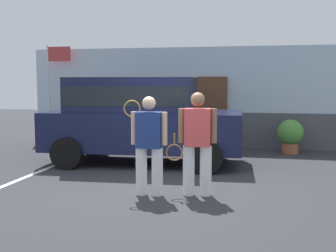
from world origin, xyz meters
TOP-DOWN VIEW (x-y plane):
  - ground_plane at (0.00, 0.00)m, footprint 40.00×40.00m
  - parking_stripe_0 at (-2.88, 1.50)m, footprint 0.12×4.40m
  - house_frontage at (0.00, 5.62)m, footprint 10.74×0.40m
  - parked_suv at (-1.03, 2.49)m, footprint 4.71×2.39m
  - tennis_player_man at (-0.05, -0.27)m, footprint 0.77×0.28m
  - tennis_player_woman at (0.75, -0.11)m, footprint 0.91×0.32m
  - potted_plant_by_porch at (2.60, 4.73)m, footprint 0.70×0.70m
  - flag_pole at (-4.62, 5.20)m, footprint 0.80×0.05m

SIDE VIEW (x-z plane):
  - ground_plane at x=0.00m, z-range 0.00..0.00m
  - parking_stripe_0 at x=-2.88m, z-range 0.00..0.01m
  - potted_plant_by_porch at x=2.60m, z-range 0.05..0.98m
  - tennis_player_man at x=-0.05m, z-range 0.04..1.74m
  - tennis_player_woman at x=0.75m, z-range 0.03..1.80m
  - parked_suv at x=-1.03m, z-range 0.12..2.17m
  - house_frontage at x=0.00m, z-range -0.09..2.89m
  - flag_pole at x=-4.62m, z-range 0.59..3.68m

